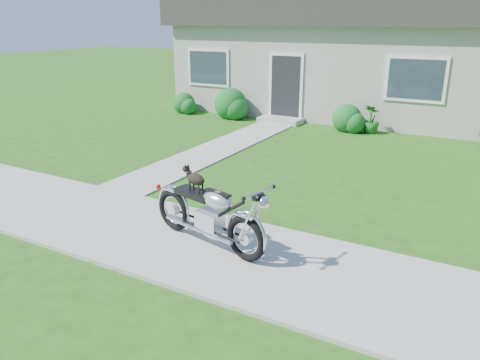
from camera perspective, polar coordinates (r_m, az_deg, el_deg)
name	(u,v)px	position (r m, az deg, el deg)	size (l,w,h in m)	color
ground	(141,229)	(7.73, -11.97, -5.87)	(80.00, 80.00, 0.00)	#235114
sidewalk	(141,228)	(7.72, -11.98, -5.74)	(24.00, 2.20, 0.04)	#9E9B93
walkway	(223,147)	(12.38, -2.11, 4.06)	(1.20, 8.00, 0.03)	#9E9B93
house	(359,50)	(17.87, 14.35, 15.07)	(12.60, 7.03, 4.50)	#B0A99E
shrub_row	(300,113)	(15.03, 7.29, 8.14)	(10.94, 1.10, 1.10)	#185C20
potted_plant_left	(229,106)	(16.22, -1.31, 9.04)	(0.72, 0.63, 0.80)	#15521B
potted_plant_right	(371,119)	(14.40, 15.73, 7.16)	(0.47, 0.47, 0.85)	#1D691C
motorcycle_with_dog	(209,213)	(6.78, -3.77, -4.08)	(2.20, 0.80, 1.13)	black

